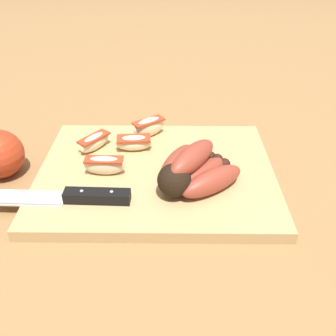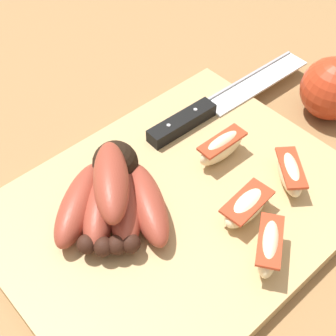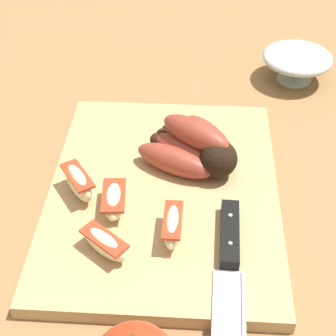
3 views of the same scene
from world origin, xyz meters
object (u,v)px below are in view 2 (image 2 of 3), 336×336
(banana_bunch, at_px, (113,195))
(apple_wedge_near, at_px, (246,206))
(apple_wedge_far, at_px, (222,147))
(apple_wedge_middle, at_px, (290,173))
(apple_wedge_extra, at_px, (268,247))
(chefs_knife, at_px, (209,108))
(whole_apple, at_px, (332,89))

(banana_bunch, distance_m, apple_wedge_near, 0.14)
(apple_wedge_near, relative_size, apple_wedge_far, 1.00)
(banana_bunch, xyz_separation_m, apple_wedge_middle, (-0.17, 0.10, -0.01))
(apple_wedge_near, distance_m, apple_wedge_extra, 0.06)
(banana_bunch, bearing_deg, apple_wedge_near, 134.96)
(banana_bunch, height_order, chefs_knife, banana_bunch)
(apple_wedge_near, relative_size, apple_wedge_extra, 1.01)
(apple_wedge_middle, bearing_deg, whole_apple, -161.12)
(apple_wedge_near, distance_m, whole_apple, 0.23)
(chefs_knife, height_order, apple_wedge_far, apple_wedge_far)
(apple_wedge_middle, bearing_deg, apple_wedge_extra, 26.71)
(apple_wedge_far, height_order, apple_wedge_extra, apple_wedge_extra)
(chefs_knife, bearing_deg, banana_bunch, 12.96)
(chefs_knife, relative_size, apple_wedge_extra, 4.13)
(chefs_knife, height_order, whole_apple, whole_apple)
(apple_wedge_near, height_order, apple_wedge_far, apple_wedge_far)
(apple_wedge_extra, bearing_deg, whole_apple, -157.97)
(apple_wedge_middle, distance_m, apple_wedge_far, 0.08)
(chefs_knife, bearing_deg, apple_wedge_extra, 59.30)
(chefs_knife, height_order, apple_wedge_extra, apple_wedge_extra)
(banana_bunch, xyz_separation_m, apple_wedge_near, (-0.10, 0.10, -0.01))
(apple_wedge_middle, xyz_separation_m, whole_apple, (-0.15, -0.05, 0.01))
(apple_wedge_middle, xyz_separation_m, apple_wedge_far, (0.03, -0.08, 0.00))
(apple_wedge_extra, xyz_separation_m, whole_apple, (-0.25, -0.10, 0.00))
(chefs_knife, bearing_deg, whole_apple, 145.08)
(apple_wedge_extra, height_order, whole_apple, whole_apple)
(apple_wedge_extra, bearing_deg, apple_wedge_far, -117.67)
(chefs_knife, bearing_deg, apple_wedge_far, 54.16)
(apple_wedge_near, distance_m, apple_wedge_middle, 0.07)
(apple_wedge_middle, xyz_separation_m, apple_wedge_extra, (0.10, 0.05, 0.00))
(apple_wedge_far, relative_size, apple_wedge_extra, 1.01)
(banana_bunch, distance_m, apple_wedge_middle, 0.20)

